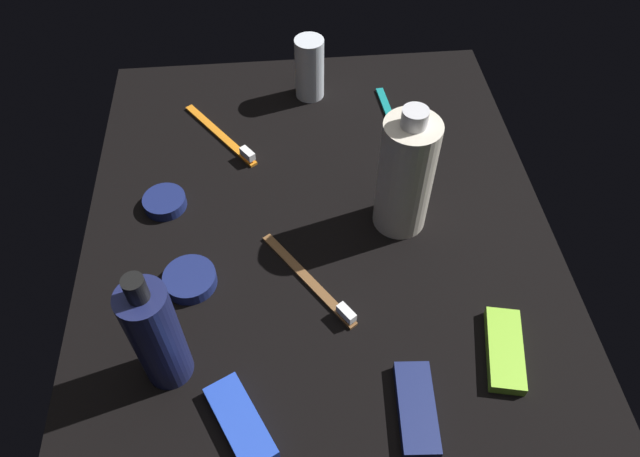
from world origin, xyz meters
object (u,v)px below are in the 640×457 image
object	(u,v)px
deodorant_stick	(310,68)
toothbrush_teal	(395,126)
toothbrush_brown	(313,283)
snack_bar_blue	(240,422)
snack_bar_navy	(416,408)
bodywash_bottle	(406,175)
cream_tin_left	(165,202)
cream_tin_right	(190,279)
toothbrush_orange	(224,136)
snack_bar_lime	(505,350)
lotion_bottle	(156,335)

from	to	relation	value
deodorant_stick	toothbrush_teal	bearing A→B (deg)	51.74
toothbrush_brown	snack_bar_blue	world-z (taller)	toothbrush_brown
snack_bar_blue	snack_bar_navy	bearing A→B (deg)	63.25
bodywash_bottle	cream_tin_left	bearing A→B (deg)	-99.67
snack_bar_blue	cream_tin_right	size ratio (longest dim) A/B	1.54
snack_bar_navy	cream_tin_right	size ratio (longest dim) A/B	1.54
snack_bar_blue	toothbrush_orange	bearing A→B (deg)	156.83
bodywash_bottle	toothbrush_orange	size ratio (longest dim) A/B	1.27
bodywash_bottle	cream_tin_left	distance (cm)	33.99
deodorant_stick	toothbrush_teal	xyz separation A→B (cm)	(10.06, 12.75, -4.63)
snack_bar_lime	cream_tin_left	size ratio (longest dim) A/B	1.73
toothbrush_brown	toothbrush_teal	bearing A→B (deg)	151.56
toothbrush_orange	toothbrush_teal	world-z (taller)	same
cream_tin_right	snack_bar_blue	bearing A→B (deg)	18.14
bodywash_bottle	cream_tin_right	bearing A→B (deg)	-74.06
bodywash_bottle	cream_tin_left	xyz separation A→B (cm)	(-5.55, -32.56, -8.01)
snack_bar_navy	snack_bar_blue	xyz separation A→B (cm)	(-0.24, -19.17, 0.00)
deodorant_stick	snack_bar_lime	world-z (taller)	deodorant_stick
cream_tin_left	snack_bar_navy	bearing A→B (deg)	41.96
toothbrush_teal	snack_bar_blue	world-z (taller)	toothbrush_teal
bodywash_bottle	snack_bar_blue	xyz separation A→B (cm)	(27.13, -22.14, -8.09)
lotion_bottle	toothbrush_brown	world-z (taller)	lotion_bottle
lotion_bottle	toothbrush_orange	world-z (taller)	lotion_bottle
bodywash_bottle	deodorant_stick	size ratio (longest dim) A/B	1.85
deodorant_stick	snack_bar_lime	bearing A→B (deg)	20.50
bodywash_bottle	snack_bar_navy	distance (cm)	28.69
toothbrush_orange	cream_tin_left	bearing A→B (deg)	-31.51
toothbrush_brown	cream_tin_left	size ratio (longest dim) A/B	2.59
lotion_bottle	snack_bar_lime	size ratio (longest dim) A/B	1.75
deodorant_stick	snack_bar_navy	distance (cm)	56.75
toothbrush_brown	cream_tin_left	xyz separation A→B (cm)	(-15.47, -19.76, 0.23)
snack_bar_navy	cream_tin_right	bearing A→B (deg)	-123.04
bodywash_bottle	deodorant_stick	bearing A→B (deg)	-160.72
deodorant_stick	toothbrush_orange	xyz separation A→B (cm)	(9.95, -14.38, -4.63)
snack_bar_lime	snack_bar_blue	xyz separation A→B (cm)	(5.76, -30.82, 0.00)
lotion_bottle	snack_bar_navy	bearing A→B (deg)	74.42
lotion_bottle	toothbrush_brown	xyz separation A→B (cm)	(-9.87, 17.33, -7.37)
deodorant_stick	snack_bar_blue	world-z (taller)	deodorant_stick
bodywash_bottle	snack_bar_navy	bearing A→B (deg)	-6.19
lotion_bottle	cream_tin_left	distance (cm)	26.44
toothbrush_orange	toothbrush_brown	size ratio (longest dim) A/B	0.98
bodywash_bottle	snack_bar_blue	size ratio (longest dim) A/B	1.87
snack_bar_navy	cream_tin_left	world-z (taller)	cream_tin_left
snack_bar_navy	snack_bar_lime	xyz separation A→B (cm)	(-6.00, 11.65, 0.00)
deodorant_stick	snack_bar_navy	bearing A→B (deg)	7.20
deodorant_stick	snack_bar_blue	bearing A→B (deg)	-12.19
snack_bar_navy	snack_bar_blue	size ratio (longest dim) A/B	1.00
snack_bar_blue	toothbrush_teal	bearing A→B (deg)	125.52
lotion_bottle	snack_bar_lime	bearing A→B (deg)	87.68
lotion_bottle	cream_tin_right	size ratio (longest dim) A/B	2.70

